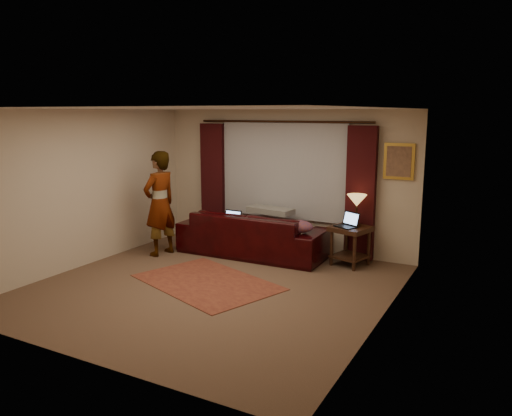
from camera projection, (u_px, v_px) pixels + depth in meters
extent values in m
cube|color=brown|center=(212.00, 287.00, 7.38)|extent=(5.00, 5.00, 0.01)
cube|color=silver|center=(209.00, 108.00, 6.89)|extent=(5.00, 5.00, 0.02)
cube|color=beige|center=(284.00, 180.00, 9.30)|extent=(5.00, 0.02, 2.60)
cube|color=beige|center=(73.00, 240.00, 4.97)|extent=(5.00, 0.02, 2.60)
cube|color=beige|center=(84.00, 188.00, 8.29)|extent=(0.02, 5.00, 2.60)
cube|color=beige|center=(385.00, 218.00, 5.98)|extent=(0.02, 5.00, 2.60)
cube|color=#A7A7AF|center=(283.00, 170.00, 9.21)|extent=(2.50, 0.05, 1.80)
cube|color=black|center=(213.00, 182.00, 9.92)|extent=(0.50, 0.14, 2.30)
cube|color=black|center=(361.00, 193.00, 8.53)|extent=(0.50, 0.14, 2.30)
cylinder|color=black|center=(282.00, 122.00, 9.00)|extent=(0.04, 0.04, 3.40)
cube|color=gold|center=(399.00, 161.00, 8.22)|extent=(0.50, 0.04, 0.60)
imported|color=black|center=(253.00, 225.00, 8.99)|extent=(2.70, 1.21, 1.08)
cube|color=gray|center=(270.00, 195.00, 9.01)|extent=(0.90, 0.46, 0.10)
ellipsoid|color=brown|center=(299.00, 227.00, 8.41)|extent=(0.50, 0.39, 0.21)
cube|color=brown|center=(207.00, 282.00, 7.58)|extent=(2.50, 2.07, 0.01)
cube|color=black|center=(350.00, 246.00, 8.39)|extent=(0.71, 0.71, 0.67)
imported|color=gray|center=(160.00, 204.00, 8.91)|extent=(0.63, 0.63, 1.88)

